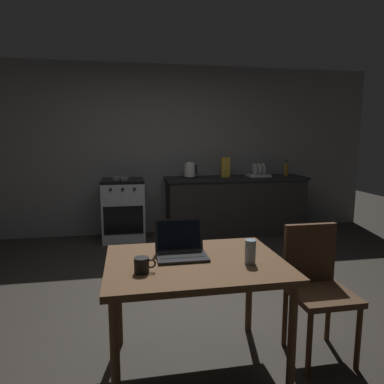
{
  "coord_description": "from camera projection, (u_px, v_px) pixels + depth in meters",
  "views": [
    {
      "loc": [
        -0.44,
        -2.93,
        1.48
      ],
      "look_at": [
        0.29,
        0.95,
        0.87
      ],
      "focal_mm": 32.59,
      "sensor_mm": 36.0,
      "label": 1
    }
  ],
  "objects": [
    {
      "name": "bottle",
      "position": [
        286.0,
        169.0,
        5.43
      ],
      "size": [
        0.07,
        0.07,
        0.25
      ],
      "color": "#8C601E",
      "rests_on": "kitchen_counter"
    },
    {
      "name": "stove_oven",
      "position": [
        124.0,
        210.0,
        5.11
      ],
      "size": [
        0.6,
        0.62,
        0.89
      ],
      "color": "#B7BABF",
      "rests_on": "ground_plane"
    },
    {
      "name": "ground_plane",
      "position": [
        180.0,
        304.0,
        3.15
      ],
      "size": [
        12.0,
        12.0,
        0.0
      ],
      "primitive_type": "plane",
      "color": "#2D2823"
    },
    {
      "name": "electric_kettle",
      "position": [
        190.0,
        170.0,
        5.2
      ],
      "size": [
        0.2,
        0.18,
        0.24
      ],
      "color": "black",
      "rests_on": "kitchen_counter"
    },
    {
      "name": "frying_pan",
      "position": [
        120.0,
        178.0,
        5.0
      ],
      "size": [
        0.25,
        0.42,
        0.05
      ],
      "color": "gray",
      "rests_on": "stove_oven"
    },
    {
      "name": "dish_rack",
      "position": [
        258.0,
        173.0,
        5.41
      ],
      "size": [
        0.34,
        0.26,
        0.21
      ],
      "color": "silver",
      "rests_on": "kitchen_counter"
    },
    {
      "name": "kitchen_counter",
      "position": [
        235.0,
        205.0,
        5.42
      ],
      "size": [
        2.16,
        0.64,
        0.89
      ],
      "color": "#282623",
      "rests_on": "ground_plane"
    },
    {
      "name": "coffee_mug",
      "position": [
        142.0,
        265.0,
        1.97
      ],
      "size": [
        0.12,
        0.09,
        0.09
      ],
      "color": "black",
      "rests_on": "dining_table"
    },
    {
      "name": "cereal_box",
      "position": [
        226.0,
        167.0,
        5.32
      ],
      "size": [
        0.13,
        0.05,
        0.3
      ],
      "color": "gold",
      "rests_on": "kitchen_counter"
    },
    {
      "name": "back_wall",
      "position": [
        174.0,
        150.0,
        5.47
      ],
      "size": [
        6.4,
        0.1,
        2.58
      ],
      "primitive_type": "cube",
      "color": "slate",
      "rests_on": "ground_plane"
    },
    {
      "name": "laptop",
      "position": [
        181.0,
        249.0,
        2.25
      ],
      "size": [
        0.32,
        0.27,
        0.22
      ],
      "rotation": [
        0.0,
        0.0,
        0.03
      ],
      "color": "#232326",
      "rests_on": "dining_table"
    },
    {
      "name": "dining_table",
      "position": [
        195.0,
        272.0,
        2.19
      ],
      "size": [
        1.1,
        0.83,
        0.73
      ],
      "color": "brown",
      "rests_on": "ground_plane"
    },
    {
      "name": "chair",
      "position": [
        316.0,
        281.0,
        2.39
      ],
      "size": [
        0.4,
        0.4,
        0.89
      ],
      "rotation": [
        0.0,
        0.0,
        -0.23
      ],
      "color": "#4C331E",
      "rests_on": "ground_plane"
    },
    {
      "name": "drinking_glass",
      "position": [
        250.0,
        252.0,
        2.11
      ],
      "size": [
        0.07,
        0.07,
        0.15
      ],
      "color": "#99B7C6",
      "rests_on": "dining_table"
    }
  ]
}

